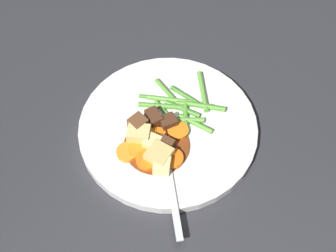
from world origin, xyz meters
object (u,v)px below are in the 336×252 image
at_px(carrot_slice_4, 127,152).
at_px(potato_chunk_2, 162,166).
at_px(potato_chunk_3, 139,135).
at_px(dinner_plate, 168,129).
at_px(potato_chunk_1, 159,156).
at_px(carrot_slice_0, 139,149).
at_px(meat_chunk_0, 170,124).
at_px(carrot_slice_5, 147,160).
at_px(meat_chunk_1, 154,118).
at_px(carrot_slice_2, 157,134).
at_px(fork, 170,180).
at_px(carrot_slice_1, 148,131).
at_px(meat_chunk_2, 138,125).
at_px(potato_chunk_0, 152,144).
at_px(carrot_slice_6, 172,159).
at_px(carrot_slice_3, 177,131).
at_px(meat_chunk_3, 164,147).

xyz_separation_m(carrot_slice_4, potato_chunk_2, (-0.01, 0.06, 0.01)).
height_order(potato_chunk_2, potato_chunk_3, potato_chunk_3).
distance_m(dinner_plate, potato_chunk_1, 0.07).
bearing_deg(carrot_slice_0, meat_chunk_0, 169.52).
xyz_separation_m(potato_chunk_1, meat_chunk_0, (-0.06, -0.02, -0.00)).
distance_m(carrot_slice_5, meat_chunk_1, 0.07).
distance_m(carrot_slice_2, carrot_slice_5, 0.05).
height_order(carrot_slice_2, fork, carrot_slice_2).
height_order(dinner_plate, potato_chunk_2, potato_chunk_2).
height_order(carrot_slice_1, meat_chunk_1, meat_chunk_1).
bearing_deg(meat_chunk_1, fork, 51.35).
bearing_deg(meat_chunk_2, potato_chunk_0, 72.37).
bearing_deg(dinner_plate, carrot_slice_0, -6.65).
bearing_deg(fork, carrot_slice_1, -120.08).
height_order(potato_chunk_1, potato_chunk_2, potato_chunk_1).
bearing_deg(potato_chunk_1, carrot_slice_1, -122.05).
bearing_deg(meat_chunk_0, carrot_slice_6, 41.29).
height_order(carrot_slice_1, carrot_slice_4, carrot_slice_1).
height_order(carrot_slice_5, potato_chunk_2, potato_chunk_2).
bearing_deg(potato_chunk_1, meat_chunk_0, -158.02).
height_order(carrot_slice_4, meat_chunk_0, meat_chunk_0).
bearing_deg(carrot_slice_3, carrot_slice_5, -3.65).
bearing_deg(meat_chunk_0, carrot_slice_1, -35.81).
height_order(dinner_plate, carrot_slice_4, carrot_slice_4).
xyz_separation_m(carrot_slice_2, meat_chunk_1, (-0.02, -0.02, 0.01)).
distance_m(potato_chunk_1, meat_chunk_2, 0.06).
distance_m(carrot_slice_2, carrot_slice_4, 0.06).
distance_m(dinner_plate, carrot_slice_2, 0.03).
height_order(carrot_slice_5, fork, carrot_slice_5).
distance_m(carrot_slice_5, meat_chunk_2, 0.06).
xyz_separation_m(carrot_slice_5, meat_chunk_3, (-0.03, 0.01, 0.00)).
bearing_deg(meat_chunk_1, carrot_slice_5, 30.61).
bearing_deg(fork, potato_chunk_3, -108.68).
xyz_separation_m(potato_chunk_3, meat_chunk_1, (-0.04, -0.00, -0.00)).
height_order(carrot_slice_3, potato_chunk_3, potato_chunk_3).
relative_size(dinner_plate, carrot_slice_0, 8.49).
distance_m(carrot_slice_0, meat_chunk_1, 0.06).
relative_size(potato_chunk_1, meat_chunk_0, 1.43).
height_order(carrot_slice_5, potato_chunk_0, potato_chunk_0).
bearing_deg(meat_chunk_3, potato_chunk_3, -80.07).
distance_m(potato_chunk_0, meat_chunk_0, 0.04).
relative_size(carrot_slice_1, carrot_slice_5, 0.73).
bearing_deg(fork, carrot_slice_4, -87.51).
bearing_deg(carrot_slice_1, potato_chunk_1, 57.95).
distance_m(carrot_slice_3, meat_chunk_3, 0.04).
bearing_deg(meat_chunk_0, carrot_slice_0, -10.48).
distance_m(carrot_slice_0, carrot_slice_2, 0.04).
bearing_deg(carrot_slice_5, potato_chunk_2, 97.93).
xyz_separation_m(dinner_plate, potato_chunk_1, (0.06, 0.03, 0.02)).
height_order(potato_chunk_1, meat_chunk_1, same).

